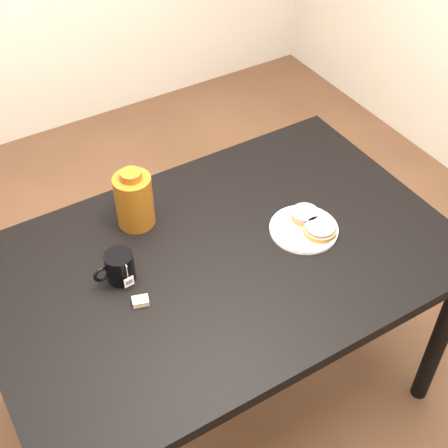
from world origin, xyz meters
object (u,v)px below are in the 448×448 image
object	(u,v)px
mug	(119,267)
teabag_pouch	(141,301)
plate	(304,229)
bagel_front	(320,230)
bagel_package	(134,200)
bagel_back	(305,215)
table	(221,275)

from	to	relation	value
mug	teabag_pouch	bearing A→B (deg)	-91.03
teabag_pouch	plate	bearing A→B (deg)	0.11
bagel_front	teabag_pouch	world-z (taller)	bagel_front
bagel_front	bagel_package	world-z (taller)	bagel_package
plate	mug	world-z (taller)	mug
teabag_pouch	bagel_package	world-z (taller)	bagel_package
plate	bagel_back	size ratio (longest dim) A/B	1.83
bagel_back	teabag_pouch	size ratio (longest dim) A/B	2.59
plate	bagel_front	distance (m)	0.05
table	bagel_back	distance (m)	0.32
mug	bagel_package	world-z (taller)	bagel_package
mug	bagel_front	bearing A→B (deg)	-19.72
teabag_pouch	bagel_front	bearing A→B (deg)	-3.97
plate	bagel_package	world-z (taller)	bagel_package
bagel_package	plate	bearing A→B (deg)	-35.48
bagel_front	mug	distance (m)	0.62
table	bagel_back	bearing A→B (deg)	-0.63
table	mug	distance (m)	0.33
mug	teabag_pouch	xyz separation A→B (m)	(0.01, -0.11, -0.04)
bagel_package	bagel_back	bearing A→B (deg)	-30.52
bagel_front	mug	size ratio (longest dim) A/B	1.12
teabag_pouch	bagel_back	bearing A→B (deg)	3.56
plate	bagel_package	distance (m)	0.53
plate	teabag_pouch	xyz separation A→B (m)	(-0.56, -0.00, 0.00)
bagel_back	bagel_front	size ratio (longest dim) A/B	0.81
mug	bagel_package	distance (m)	0.24
bagel_back	bagel_front	bearing A→B (deg)	-90.44
table	plate	size ratio (longest dim) A/B	6.58
plate	bagel_back	xyz separation A→B (m)	(0.03, 0.04, 0.02)
mug	bagel_package	size ratio (longest dim) A/B	0.64
plate	teabag_pouch	world-z (taller)	teabag_pouch
bagel_back	bagel_front	distance (m)	0.08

